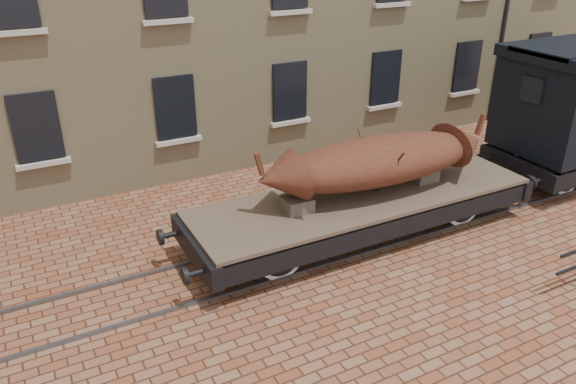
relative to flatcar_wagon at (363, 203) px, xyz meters
name	(u,v)px	position (x,y,z in m)	size (l,w,h in m)	color
ground	(351,238)	(-0.28, 0.00, -0.86)	(90.00, 90.00, 0.00)	brown
rail_track	(351,237)	(-0.28, 0.00, -0.83)	(30.00, 1.52, 0.06)	#59595E
flatcar_wagon	(363,203)	(0.00, 0.00, 0.00)	(9.15, 2.48, 1.38)	#4C3B31
iron_boat	(378,160)	(0.36, 0.00, 0.99)	(6.00, 1.86, 1.46)	#532C19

